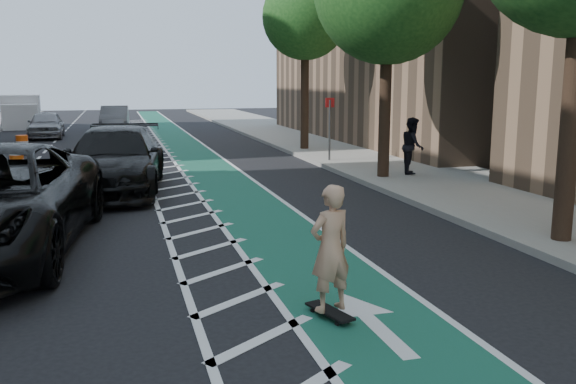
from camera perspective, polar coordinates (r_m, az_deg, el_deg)
name	(u,v)px	position (r m, az deg, el deg)	size (l,w,h in m)	color
ground	(129,279)	(10.06, -14.63, -7.89)	(120.00, 120.00, 0.00)	black
bike_lane	(217,177)	(20.05, -6.67, 1.43)	(2.00, 90.00, 0.01)	#19583B
buffer_strip	(170,179)	(19.88, -10.94, 1.23)	(1.40, 90.00, 0.01)	silver
sidewalk_right	(398,167)	(22.00, 10.30, 2.30)	(5.00, 90.00, 0.15)	gray
curb_right	(334,170)	(21.05, 4.28, 2.09)	(0.12, 90.00, 0.16)	gray
tree_r_d	(306,17)	(26.92, 1.70, 16.06)	(4.20, 4.20, 7.90)	#382619
sign_post	(330,128)	(22.96, 3.92, 5.98)	(0.35, 0.08, 2.47)	#4C4C4C
skateboard	(330,312)	(8.22, 3.91, -11.10)	(0.46, 0.86, 0.11)	black
skateboarder	(330,248)	(7.94, 3.99, -5.29)	(0.61, 0.40, 1.69)	tan
suv_far	(115,160)	(17.83, -15.88, 2.90)	(2.52, 6.21, 1.80)	black
car_silver	(46,124)	(36.11, -21.69, 5.89)	(1.75, 4.36, 1.48)	#929297
car_grey	(115,118)	(40.24, -15.90, 6.66)	(1.64, 4.70, 1.55)	slate
pedestrian	(412,146)	(19.93, 11.57, 4.27)	(0.88, 0.68, 1.81)	black
box_truck	(21,113)	(45.03, -23.67, 6.82)	(2.78, 5.38, 2.16)	white
barrel_b	(17,157)	(23.98, -24.06, 2.99)	(0.61, 0.61, 0.83)	#D94E0B
barrel_c	(22,146)	(28.15, -23.60, 3.99)	(0.62, 0.62, 0.84)	#FF520D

